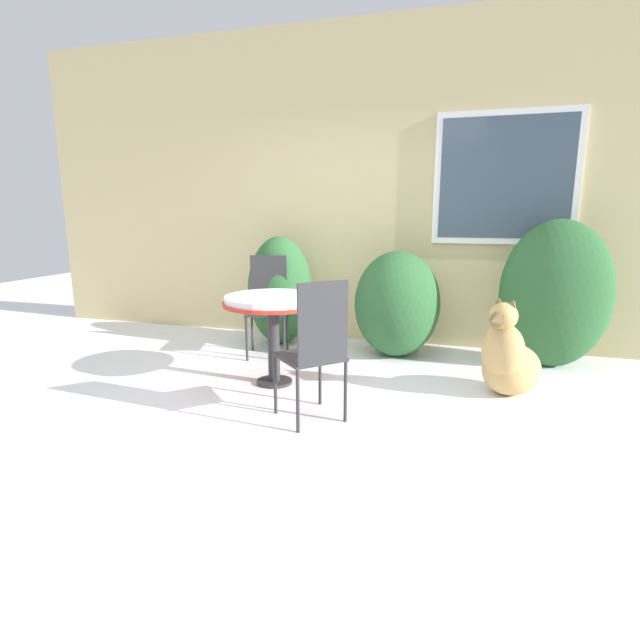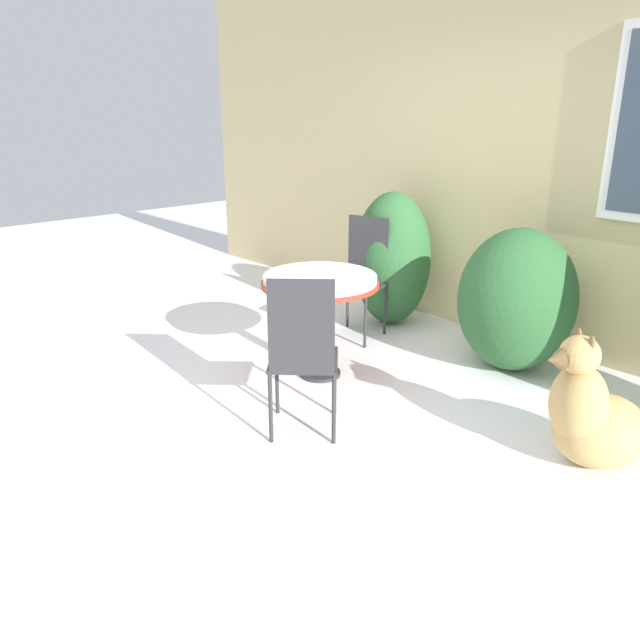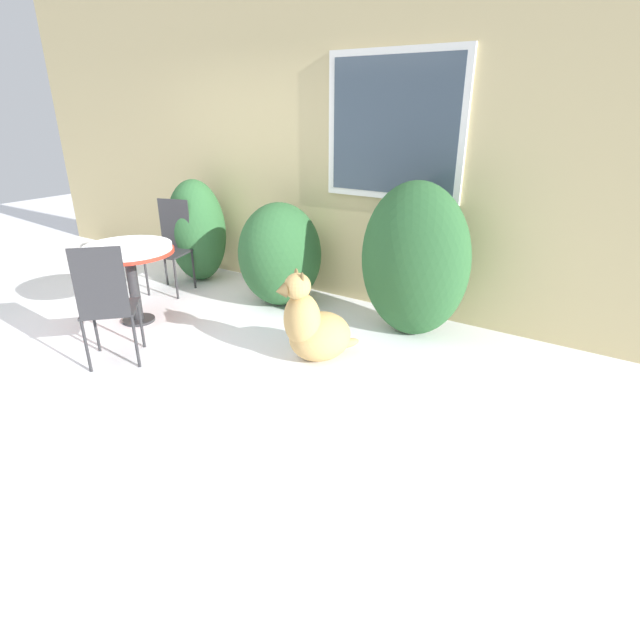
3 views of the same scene
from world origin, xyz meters
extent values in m
plane|color=white|center=(0.00, 0.00, 0.00)|extent=(16.00, 16.00, 0.00)
cube|color=#D1BC84|center=(0.00, 2.20, 1.68)|extent=(8.00, 0.06, 3.36)
cube|color=white|center=(1.43, 2.16, 1.75)|extent=(1.36, 0.04, 1.28)
cube|color=#3D4C5B|center=(1.43, 2.14, 1.75)|extent=(1.24, 0.01, 1.16)
ellipsoid|color=#2D6033|center=(-0.80, 1.73, 0.59)|extent=(0.70, 0.64, 1.17)
ellipsoid|color=#2D6033|center=(0.48, 1.64, 0.53)|extent=(0.84, 0.85, 1.05)
ellipsoid|color=#2D6033|center=(1.92, 1.70, 0.68)|extent=(0.98, 0.64, 1.37)
cylinder|color=#2D2D30|center=(-0.37, 0.49, 0.01)|extent=(0.30, 0.30, 0.03)
cylinder|color=#2D2D30|center=(-0.37, 0.49, 0.35)|extent=(0.10, 0.10, 0.65)
cylinder|color=red|center=(-0.37, 0.49, 0.69)|extent=(0.82, 0.82, 0.03)
cylinder|color=white|center=(-0.37, 0.49, 0.73)|extent=(0.79, 0.79, 0.05)
cube|color=#2D2D30|center=(-0.75, 1.24, 0.45)|extent=(0.50, 0.50, 0.02)
cube|color=#2D2D30|center=(-0.80, 1.43, 0.73)|extent=(0.36, 0.12, 0.54)
cylinder|color=#2D2D30|center=(-0.87, 1.02, 0.22)|extent=(0.02, 0.02, 0.44)
cylinder|color=#2D2D30|center=(-0.52, 1.12, 0.22)|extent=(0.02, 0.02, 0.44)
cylinder|color=#2D2D30|center=(-0.97, 1.36, 0.22)|extent=(0.02, 0.02, 0.44)
cylinder|color=#2D2D30|center=(-0.62, 1.47, 0.22)|extent=(0.02, 0.02, 0.44)
cube|color=#2D2D30|center=(0.14, -0.11, 0.45)|extent=(0.57, 0.57, 0.02)
cube|color=#2D2D30|center=(0.28, -0.24, 0.73)|extent=(0.27, 0.27, 0.54)
cylinder|color=#2D2D30|center=(0.14, 0.15, 0.22)|extent=(0.02, 0.02, 0.44)
cylinder|color=#2D2D30|center=(-0.12, -0.11, 0.22)|extent=(0.02, 0.02, 0.44)
cylinder|color=#2D2D30|center=(0.40, -0.10, 0.22)|extent=(0.02, 0.02, 0.44)
cylinder|color=#2D2D30|center=(0.14, -0.37, 0.22)|extent=(0.02, 0.02, 0.44)
ellipsoid|color=tan|center=(1.53, 0.81, 0.20)|extent=(0.63, 0.66, 0.40)
ellipsoid|color=tan|center=(1.44, 0.68, 0.38)|extent=(0.43, 0.42, 0.44)
sphere|color=tan|center=(1.43, 0.65, 0.66)|extent=(0.21, 0.21, 0.21)
cone|color=brown|center=(1.35, 0.53, 0.64)|extent=(0.14, 0.13, 0.11)
ellipsoid|color=brown|center=(1.39, 0.69, 0.74)|extent=(0.05, 0.05, 0.09)
ellipsoid|color=brown|center=(1.48, 0.63, 0.74)|extent=(0.05, 0.05, 0.09)
ellipsoid|color=tan|center=(1.65, 1.02, 0.09)|extent=(0.20, 0.25, 0.08)
camera|label=1|loc=(1.18, -3.25, 1.43)|focal=28.00mm
camera|label=2|loc=(2.71, -2.32, 1.88)|focal=35.00mm
camera|label=3|loc=(3.55, -2.24, 1.93)|focal=28.00mm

